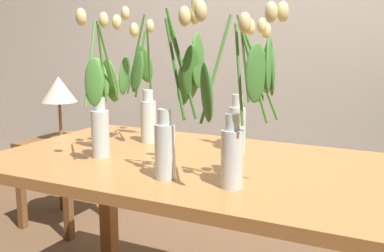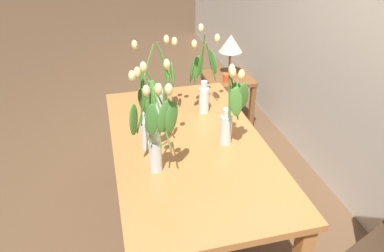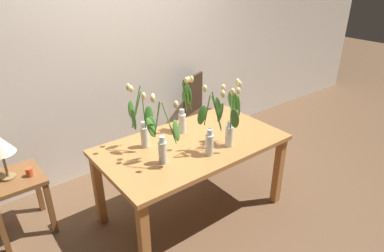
{
  "view_description": "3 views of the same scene",
  "coord_description": "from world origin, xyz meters",
  "px_view_note": "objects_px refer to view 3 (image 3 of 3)",
  "views": [
    {
      "loc": [
        0.75,
        -1.55,
        1.2
      ],
      "look_at": [
        -0.01,
        -0.07,
        0.89
      ],
      "focal_mm": 44.97,
      "sensor_mm": 36.0,
      "label": 1
    },
    {
      "loc": [
        1.82,
        -0.44,
        1.98
      ],
      "look_at": [
        0.07,
        0.0,
        0.9
      ],
      "focal_mm": 34.98,
      "sensor_mm": 36.0,
      "label": 2
    },
    {
      "loc": [
        -1.58,
        -2.02,
        2.15
      ],
      "look_at": [
        -0.01,
        -0.01,
        0.9
      ],
      "focal_mm": 31.58,
      "sensor_mm": 36.0,
      "label": 3
    }
  ],
  "objects_px": {
    "tulip_vase_2": "(212,129)",
    "side_table": "(17,189)",
    "tulip_vase_4": "(232,119)",
    "dining_chair": "(200,109)",
    "tulip_vase_3": "(161,139)",
    "pillar_candle": "(29,172)",
    "dining_table": "(192,152)",
    "tulip_vase_0": "(184,110)",
    "tulip_vase_1": "(142,125)"
  },
  "relations": [
    {
      "from": "dining_table",
      "to": "dining_chair",
      "type": "distance_m",
      "value": 1.27
    },
    {
      "from": "tulip_vase_2",
      "to": "dining_chair",
      "type": "distance_m",
      "value": 1.5
    },
    {
      "from": "tulip_vase_4",
      "to": "pillar_candle",
      "type": "relative_size",
      "value": 7.41
    },
    {
      "from": "dining_chair",
      "to": "tulip_vase_0",
      "type": "bearing_deg",
      "value": -137.2
    },
    {
      "from": "tulip_vase_3",
      "to": "tulip_vase_1",
      "type": "bearing_deg",
      "value": 90.19
    },
    {
      "from": "tulip_vase_2",
      "to": "side_table",
      "type": "xyz_separation_m",
      "value": [
        -1.34,
        0.94,
        -0.53
      ]
    },
    {
      "from": "tulip_vase_3",
      "to": "tulip_vase_4",
      "type": "distance_m",
      "value": 0.63
    },
    {
      "from": "tulip_vase_2",
      "to": "tulip_vase_4",
      "type": "height_order",
      "value": "tulip_vase_2"
    },
    {
      "from": "tulip_vase_4",
      "to": "tulip_vase_2",
      "type": "bearing_deg",
      "value": 178.89
    },
    {
      "from": "tulip_vase_4",
      "to": "tulip_vase_3",
      "type": "bearing_deg",
      "value": 168.23
    },
    {
      "from": "tulip_vase_1",
      "to": "dining_chair",
      "type": "relative_size",
      "value": 0.63
    },
    {
      "from": "tulip_vase_4",
      "to": "side_table",
      "type": "relative_size",
      "value": 1.01
    },
    {
      "from": "dining_table",
      "to": "tulip_vase_1",
      "type": "height_order",
      "value": "tulip_vase_1"
    },
    {
      "from": "tulip_vase_3",
      "to": "pillar_candle",
      "type": "distance_m",
      "value": 1.17
    },
    {
      "from": "tulip_vase_4",
      "to": "dining_chair",
      "type": "bearing_deg",
      "value": 62.24
    },
    {
      "from": "dining_table",
      "to": "tulip_vase_2",
      "type": "bearing_deg",
      "value": -86.28
    },
    {
      "from": "tulip_vase_0",
      "to": "tulip_vase_2",
      "type": "distance_m",
      "value": 0.46
    },
    {
      "from": "dining_table",
      "to": "pillar_candle",
      "type": "distance_m",
      "value": 1.37
    },
    {
      "from": "tulip_vase_2",
      "to": "side_table",
      "type": "bearing_deg",
      "value": 144.95
    },
    {
      "from": "tulip_vase_4",
      "to": "dining_chair",
      "type": "distance_m",
      "value": 1.39
    },
    {
      "from": "dining_table",
      "to": "pillar_candle",
      "type": "height_order",
      "value": "dining_table"
    },
    {
      "from": "dining_table",
      "to": "dining_chair",
      "type": "xyz_separation_m",
      "value": [
        0.85,
        0.93,
        -0.12
      ]
    },
    {
      "from": "side_table",
      "to": "tulip_vase_1",
      "type": "bearing_deg",
      "value": -28.83
    },
    {
      "from": "tulip_vase_0",
      "to": "tulip_vase_2",
      "type": "relative_size",
      "value": 0.91
    },
    {
      "from": "side_table",
      "to": "dining_chair",
      "type": "bearing_deg",
      "value": 5.91
    },
    {
      "from": "tulip_vase_4",
      "to": "side_table",
      "type": "height_order",
      "value": "tulip_vase_4"
    },
    {
      "from": "dining_chair",
      "to": "pillar_candle",
      "type": "relative_size",
      "value": 12.4
    },
    {
      "from": "side_table",
      "to": "dining_table",
      "type": "bearing_deg",
      "value": -28.16
    },
    {
      "from": "dining_table",
      "to": "side_table",
      "type": "distance_m",
      "value": 1.51
    },
    {
      "from": "tulip_vase_0",
      "to": "side_table",
      "type": "distance_m",
      "value": 1.57
    },
    {
      "from": "tulip_vase_1",
      "to": "tulip_vase_2",
      "type": "xyz_separation_m",
      "value": [
        0.39,
        -0.42,
        0.01
      ]
    },
    {
      "from": "tulip_vase_2",
      "to": "pillar_candle",
      "type": "bearing_deg",
      "value": 144.25
    },
    {
      "from": "dining_table",
      "to": "tulip_vase_3",
      "type": "relative_size",
      "value": 2.91
    },
    {
      "from": "dining_chair",
      "to": "tulip_vase_4",
      "type": "bearing_deg",
      "value": -117.76
    },
    {
      "from": "side_table",
      "to": "tulip_vase_4",
      "type": "bearing_deg",
      "value": -31.14
    },
    {
      "from": "dining_table",
      "to": "tulip_vase_2",
      "type": "height_order",
      "value": "tulip_vase_2"
    },
    {
      "from": "tulip_vase_3",
      "to": "pillar_candle",
      "type": "bearing_deg",
      "value": 137.6
    },
    {
      "from": "pillar_candle",
      "to": "side_table",
      "type": "bearing_deg",
      "value": 153.01
    },
    {
      "from": "tulip_vase_2",
      "to": "dining_chair",
      "type": "bearing_deg",
      "value": 54.26
    },
    {
      "from": "tulip_vase_3",
      "to": "dining_chair",
      "type": "distance_m",
      "value": 1.66
    },
    {
      "from": "tulip_vase_1",
      "to": "tulip_vase_3",
      "type": "xyz_separation_m",
      "value": [
        0.0,
        -0.29,
        -0.01
      ]
    },
    {
      "from": "tulip_vase_3",
      "to": "side_table",
      "type": "relative_size",
      "value": 1.0
    },
    {
      "from": "tulip_vase_0",
      "to": "side_table",
      "type": "height_order",
      "value": "tulip_vase_0"
    },
    {
      "from": "tulip_vase_3",
      "to": "tulip_vase_4",
      "type": "relative_size",
      "value": 0.99
    },
    {
      "from": "side_table",
      "to": "pillar_candle",
      "type": "height_order",
      "value": "pillar_candle"
    },
    {
      "from": "tulip_vase_1",
      "to": "pillar_candle",
      "type": "height_order",
      "value": "tulip_vase_1"
    },
    {
      "from": "dining_chair",
      "to": "pillar_candle",
      "type": "height_order",
      "value": "dining_chair"
    },
    {
      "from": "tulip_vase_3",
      "to": "side_table",
      "type": "xyz_separation_m",
      "value": [
        -0.94,
        0.81,
        -0.51
      ]
    },
    {
      "from": "tulip_vase_0",
      "to": "pillar_candle",
      "type": "distance_m",
      "value": 1.4
    },
    {
      "from": "tulip_vase_0",
      "to": "side_table",
      "type": "xyz_separation_m",
      "value": [
        -1.4,
        0.48,
        -0.52
      ]
    }
  ]
}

